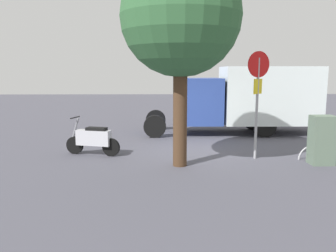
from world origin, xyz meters
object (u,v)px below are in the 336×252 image
object	(u,v)px
street_tree	(181,17)
utility_cabinet	(322,140)
stop_sign	(258,88)
motorcycle	(93,139)
box_truck_near	(246,96)
bike_rack_hoop	(311,159)

from	to	relation	value
street_tree	utility_cabinet	size ratio (longest dim) A/B	4.07
stop_sign	motorcycle	bearing A→B (deg)	-6.64
street_tree	motorcycle	bearing A→B (deg)	-26.44
stop_sign	street_tree	distance (m)	3.09
box_truck_near	motorcycle	world-z (taller)	box_truck_near
motorcycle	utility_cabinet	world-z (taller)	utility_cabinet
street_tree	bike_rack_hoop	bearing A→B (deg)	-171.50
motorcycle	stop_sign	size ratio (longest dim) A/B	0.55
motorcycle	bike_rack_hoop	world-z (taller)	motorcycle
box_truck_near	motorcycle	size ratio (longest dim) A/B	4.10
motorcycle	street_tree	world-z (taller)	street_tree
motorcycle	bike_rack_hoop	bearing A→B (deg)	-170.34
stop_sign	street_tree	bearing A→B (deg)	17.49
utility_cabinet	stop_sign	bearing A→B (deg)	-22.34
street_tree	box_truck_near	bearing A→B (deg)	-121.23
box_truck_near	utility_cabinet	distance (m)	5.26
bike_rack_hoop	box_truck_near	bearing A→B (deg)	-78.96
box_truck_near	utility_cabinet	size ratio (longest dim) A/B	5.21
box_truck_near	utility_cabinet	world-z (taller)	box_truck_near
utility_cabinet	box_truck_near	bearing A→B (deg)	-80.01
stop_sign	utility_cabinet	world-z (taller)	stop_sign
box_truck_near	motorcycle	distance (m)	7.01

